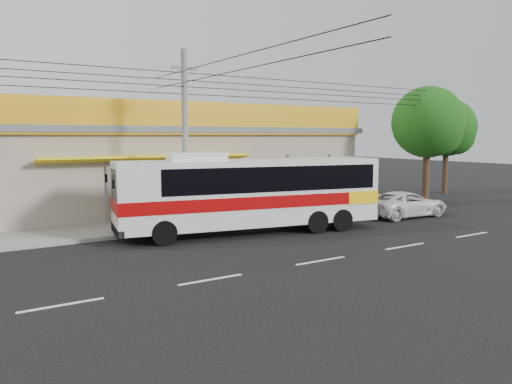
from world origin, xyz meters
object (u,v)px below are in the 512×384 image
coach_bus (255,190)px  utility_pole (184,82)px  white_car (405,204)px  tree_far (449,130)px  tree_near (430,125)px

coach_bus → utility_pole: bearing=157.8°
coach_bus → white_car: (8.65, -0.46, -1.18)m
coach_bus → white_car: bearing=7.3°
coach_bus → tree_far: (19.17, 5.00, 2.67)m
coach_bus → utility_pole: utility_pole is taller
tree_far → utility_pole: bearing=-170.9°
coach_bus → utility_pole: size_ratio=0.33×
coach_bus → tree_far: size_ratio=1.70×
tree_near → tree_far: size_ratio=1.05×
white_car → utility_pole: bearing=81.9°
white_car → tree_far: (10.51, 5.46, 3.85)m
utility_pole → coach_bus: bearing=-32.6°
utility_pole → tree_far: bearing=9.1°
utility_pole → tree_far: size_ratio=5.13×
white_car → coach_bus: bearing=89.1°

